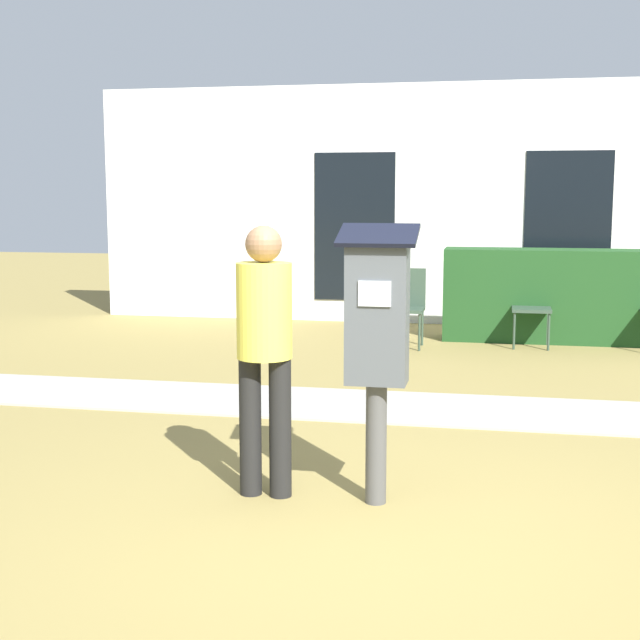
{
  "coord_description": "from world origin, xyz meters",
  "views": [
    {
      "loc": [
        0.54,
        -4.34,
        1.76
      ],
      "look_at": [
        -0.44,
        0.54,
        1.05
      ],
      "focal_mm": 50.0,
      "sensor_mm": 36.0,
      "label": 1
    }
  ],
  "objects_px": {
    "person_standing": "(264,339)",
    "outdoor_chair_left": "(405,301)",
    "parking_meter": "(377,327)",
    "outdoor_chair_middle": "(531,301)"
  },
  "relations": [
    {
      "from": "parking_meter",
      "to": "outdoor_chair_left",
      "type": "relative_size",
      "value": 1.77
    },
    {
      "from": "parking_meter",
      "to": "outdoor_chair_left",
      "type": "bearing_deg",
      "value": 94.19
    },
    {
      "from": "person_standing",
      "to": "outdoor_chair_left",
      "type": "distance_m",
      "value": 5.3
    },
    {
      "from": "person_standing",
      "to": "outdoor_chair_left",
      "type": "xyz_separation_m",
      "value": [
        0.27,
        5.28,
        -0.4
      ]
    },
    {
      "from": "person_standing",
      "to": "outdoor_chair_left",
      "type": "relative_size",
      "value": 1.76
    },
    {
      "from": "outdoor_chair_left",
      "to": "outdoor_chair_middle",
      "type": "xyz_separation_m",
      "value": [
        1.42,
        0.31,
        0.0
      ]
    },
    {
      "from": "outdoor_chair_left",
      "to": "parking_meter",
      "type": "bearing_deg",
      "value": -69.29
    },
    {
      "from": "parking_meter",
      "to": "person_standing",
      "type": "relative_size",
      "value": 1.01
    },
    {
      "from": "outdoor_chair_middle",
      "to": "parking_meter",
      "type": "bearing_deg",
      "value": -81.59
    },
    {
      "from": "outdoor_chair_left",
      "to": "outdoor_chair_middle",
      "type": "bearing_deg",
      "value": 28.84
    }
  ]
}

